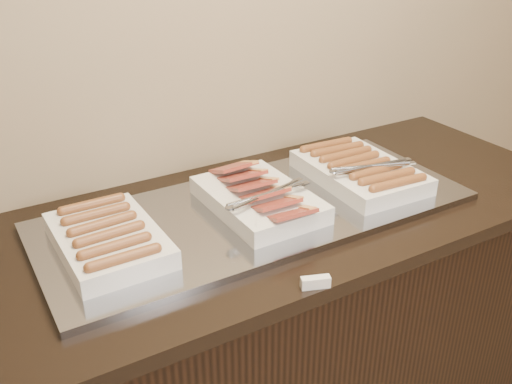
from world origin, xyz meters
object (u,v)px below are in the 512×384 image
dish_right (360,170)px  counter (250,342)px  warming_tray (258,211)px  dish_center (259,198)px  dish_left (108,239)px

dish_right → counter: bearing=-178.5°
warming_tray → dish_center: bearing=-91.1°
counter → dish_right: (0.39, -0.00, 0.50)m
dish_right → dish_left: bearing=-178.2°
warming_tray → dish_left: dish_left is taller
dish_center → dish_right: 0.36m
dish_left → dish_right: dish_right is taller
counter → warming_tray: bearing=0.0°
warming_tray → dish_center: 0.04m
counter → dish_right: size_ratio=5.17×
counter → dish_left: dish_left is taller
warming_tray → dish_right: 0.36m
dish_left → dish_right: (0.78, -0.00, 0.00)m
warming_tray → dish_center: (-0.00, -0.00, 0.04)m
warming_tray → dish_center: size_ratio=3.06×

